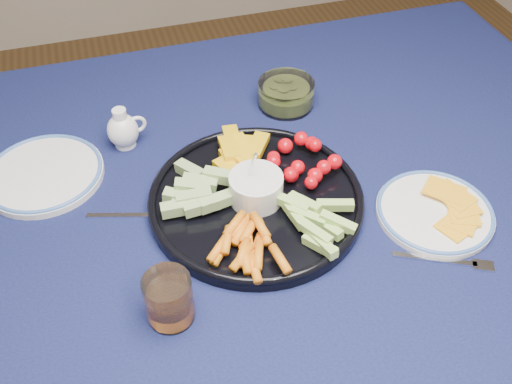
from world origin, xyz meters
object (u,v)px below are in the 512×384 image
object	(u,v)px
pickle_bowl	(286,95)
juice_tumbler	(169,301)
dining_table	(219,225)
side_plate_extra	(44,174)
crudite_platter	(254,196)
creamer_pitcher	(123,130)
cheese_plate	(435,211)

from	to	relation	value
pickle_bowl	juice_tumbler	xyz separation A→B (m)	(-0.34, -0.45, 0.01)
dining_table	side_plate_extra	bearing A→B (deg)	155.61
juice_tumbler	side_plate_extra	distance (m)	0.41
crudite_platter	pickle_bowl	distance (m)	0.31
juice_tumbler	pickle_bowl	bearing A→B (deg)	53.35
creamer_pitcher	dining_table	bearing A→B (deg)	-53.37
pickle_bowl	cheese_plate	size ratio (longest dim) A/B	0.58
dining_table	creamer_pitcher	bearing A→B (deg)	126.63
juice_tumbler	side_plate_extra	world-z (taller)	juice_tumbler
dining_table	cheese_plate	size ratio (longest dim) A/B	8.15
crudite_platter	cheese_plate	size ratio (longest dim) A/B	1.87
creamer_pitcher	pickle_bowl	size ratio (longest dim) A/B	0.71
juice_tumbler	side_plate_extra	xyz separation A→B (m)	(-0.17, 0.37, -0.03)
crudite_platter	juice_tumbler	size ratio (longest dim) A/B	4.52
crudite_platter	creamer_pitcher	size ratio (longest dim) A/B	4.47
pickle_bowl	crudite_platter	bearing A→B (deg)	-119.37
crudite_platter	cheese_plate	bearing A→B (deg)	-21.21
creamer_pitcher	juice_tumbler	xyz separation A→B (m)	(0.01, -0.42, -0.00)
dining_table	juice_tumbler	bearing A→B (deg)	-118.74
creamer_pitcher	cheese_plate	xyz separation A→B (m)	(0.49, -0.35, -0.03)
cheese_plate	side_plate_extra	size ratio (longest dim) A/B	0.93
creamer_pitcher	side_plate_extra	xyz separation A→B (m)	(-0.16, -0.05, -0.03)
crudite_platter	creamer_pitcher	distance (m)	0.31
dining_table	side_plate_extra	world-z (taller)	side_plate_extra
cheese_plate	pickle_bowl	bearing A→B (deg)	110.59
juice_tumbler	side_plate_extra	size ratio (longest dim) A/B	0.38
side_plate_extra	creamer_pitcher	bearing A→B (deg)	17.97
dining_table	side_plate_extra	xyz separation A→B (m)	(-0.30, 0.14, 0.10)
cheese_plate	crudite_platter	bearing A→B (deg)	158.79
juice_tumbler	crudite_platter	bearing A→B (deg)	44.71
juice_tumbler	cheese_plate	bearing A→B (deg)	8.11
cheese_plate	side_plate_extra	distance (m)	0.72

